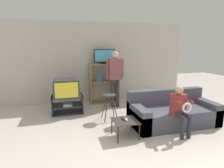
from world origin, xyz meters
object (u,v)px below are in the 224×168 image
Objects in this scene: television_main at (66,88)px; remote_control_white at (126,120)px; folding_stool at (109,100)px; media_shelf at (103,83)px; snack_table at (125,122)px; person_standing_adult at (115,74)px; tv_stand at (67,104)px; person_seated_child at (180,107)px; remote_control_black at (123,119)px; television_flat at (104,57)px; couch at (172,113)px.

television_main is 4.63× the size of remote_control_white.
folding_stool is 4.48× the size of remote_control_white.
media_shelf reaches higher than snack_table.
person_standing_adult reaches higher than remote_control_white.
media_shelf is at bearing 83.06° from folding_stool.
tv_stand is 1.63m from person_standing_adult.
television_main is 2.96m from person_seated_child.
media_shelf is at bearing 99.50° from remote_control_white.
media_shelf reaches higher than person_seated_child.
person_standing_adult is (0.42, 0.95, 0.51)m from folding_stool.
remote_control_white is (0.06, -0.04, 0.00)m from remote_control_black.
television_flat is at bearing 98.59° from remote_control_white.
remote_control_black is 1.20m from person_seated_child.
tv_stand is at bearing 114.69° from remote_control_black.
person_standing_adult is (0.35, 1.95, 0.71)m from snack_table.
tv_stand is 5.85× the size of remote_control_white.
television_flat is 0.75m from person_standing_adult.
couch is at bearing 15.32° from snack_table.
media_shelf reaches higher than folding_stool.
person_standing_adult reaches higher than folding_stool.
person_seated_child is (1.20, -1.17, 0.08)m from folding_stool.
couch is at bearing -59.04° from person_standing_adult.
television_flat is at bearing -19.47° from media_shelf.
person_standing_adult is at bearing 5.71° from tv_stand.
folding_stool is 1.02m from snack_table.
media_shelf is at bearing 80.48° from remote_control_black.
remote_control_white is at bearing -58.41° from tv_stand.
television_main is 2.12m from remote_control_white.
television_flat is 4.65× the size of remote_control_white.
couch is (1.33, 0.30, -0.10)m from remote_control_black.
television_main is 0.52× the size of media_shelf.
tv_stand is at bearing 141.26° from folding_stool.
snack_table is 0.08m from remote_control_black.
television_flat is at bearing 81.52° from folding_stool.
television_flat is at bearing 29.82° from television_main.
person_standing_adult is at bearing 92.06° from remote_control_white.
remote_control_white is at bearing -99.42° from person_standing_adult.
person_standing_adult is at bearing 6.26° from television_main.
person_seated_child is (0.98, -2.67, -0.91)m from television_flat.
remote_control_white is (-0.09, -2.50, -0.29)m from media_shelf.
media_shelf is 1.99× the size of folding_stool.
media_shelf is at bearing 30.85° from tv_stand.
tv_stand is 5.85× the size of remote_control_black.
television_main reaches higher than couch.
person_seated_child is at bearing -44.39° from folding_stool.
remote_control_black is at bearing -59.09° from tv_stand.
person_standing_adult is at bearing 79.77° from snack_table.
person_seated_child reaches higher than tv_stand.
television_main is 1.63m from television_flat.
person_seated_child is (1.10, -0.19, 0.23)m from remote_control_white.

